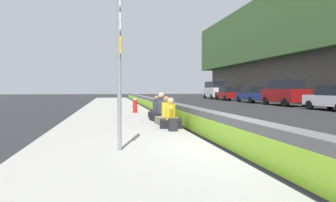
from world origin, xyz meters
name	(u,v)px	position (x,y,z in m)	size (l,w,h in m)	color
ground_plane	(238,154)	(0.00, 0.00, 0.00)	(160.00, 160.00, 0.00)	#232326
sidewalk_strip	(122,156)	(0.00, 2.65, 0.07)	(80.00, 4.40, 0.14)	gray
jersey_barrier	(238,136)	(0.00, 0.00, 0.42)	(76.00, 0.45, 0.85)	#545456
route_sign_post	(119,56)	(0.26, 2.68, 2.23)	(0.44, 0.09, 3.60)	gray
fire_hydrant	(135,105)	(10.72, 1.49, 0.59)	(0.26, 0.46, 0.88)	red
seated_person_foreground	(171,118)	(3.82, 0.81, 0.47)	(0.77, 0.86, 1.06)	black
seated_person_middle	(166,115)	(4.95, 0.75, 0.48)	(0.73, 0.84, 1.08)	#706651
seated_person_rear	(161,112)	(6.26, 0.73, 0.52)	(0.86, 0.97, 1.21)	black
seated_person_far	(157,111)	(7.61, 0.73, 0.47)	(0.66, 0.75, 1.04)	black
backpack	(173,125)	(3.04, 0.91, 0.33)	(0.32, 0.28, 0.40)	#232328
parked_car_third	(335,98)	(11.41, -12.12, 0.86)	(4.52, 1.99, 1.71)	silver
parked_car_fourth	(285,92)	(17.65, -12.27, 1.18)	(4.84, 2.14, 2.28)	maroon
parked_car_midline	(252,95)	(23.73, -12.21, 0.86)	(4.51, 1.96, 1.71)	navy
parked_car_far	(227,94)	(30.30, -12.05, 0.86)	(4.51, 1.96, 1.71)	maroon
parked_car_farther	(214,90)	(35.84, -12.26, 1.35)	(5.13, 2.17, 2.56)	silver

